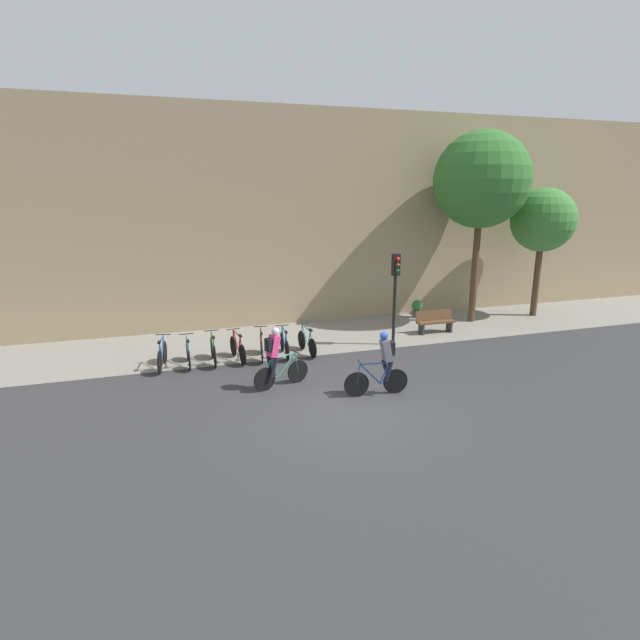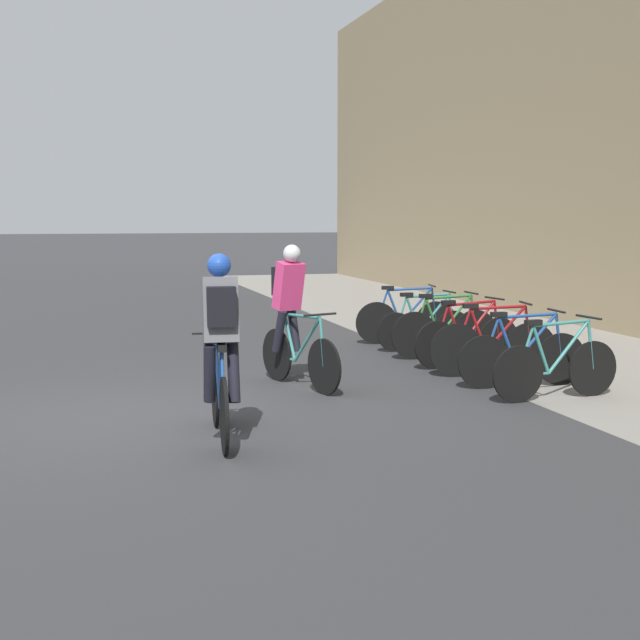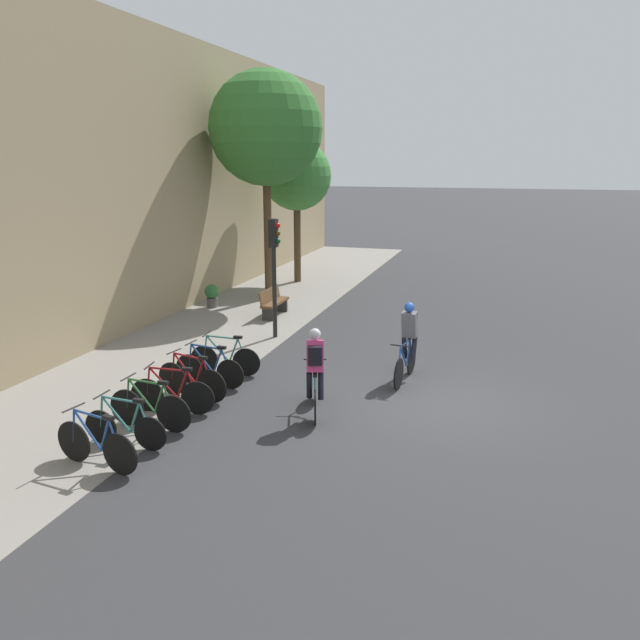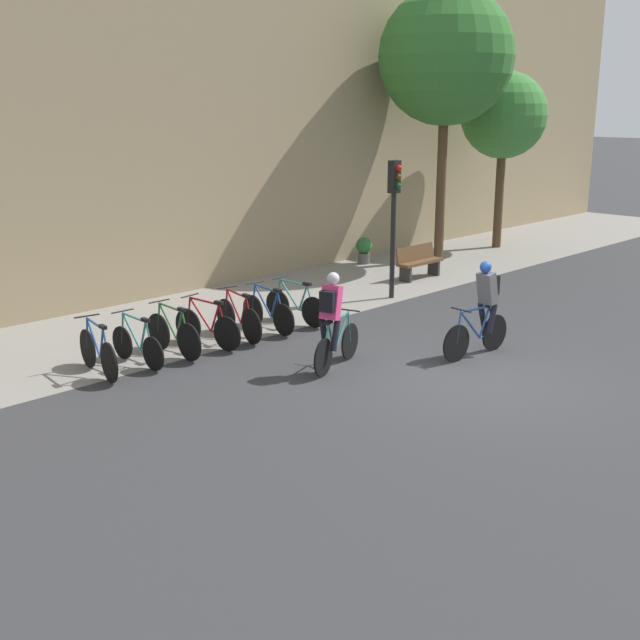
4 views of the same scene
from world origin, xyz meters
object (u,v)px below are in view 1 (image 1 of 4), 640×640
at_px(parked_bike_2, 213,350).
at_px(parked_bike_3, 238,349).
at_px(cyclist_pink, 276,356).
at_px(potted_plant, 417,308).
at_px(bench, 435,321).
at_px(parked_bike_4, 261,346).
at_px(parked_bike_0, 162,355).
at_px(traffic_light_pole, 395,282).
at_px(parked_bike_5, 285,344).
at_px(parked_bike_6, 307,342).
at_px(parked_bike_1, 188,354).
at_px(cyclist_grey, 383,362).

height_order(parked_bike_2, parked_bike_3, parked_bike_2).
distance_m(cyclist_pink, potted_plant, 9.93).
bearing_deg(bench, parked_bike_4, -172.25).
bearing_deg(potted_plant, parked_bike_2, -159.78).
height_order(parked_bike_0, bench, parked_bike_0).
xyz_separation_m(parked_bike_2, parked_bike_3, (0.80, -0.00, -0.01)).
xyz_separation_m(traffic_light_pole, bench, (2.27, 0.95, -1.84)).
bearing_deg(traffic_light_pole, parked_bike_2, -179.80).
bearing_deg(parked_bike_0, parked_bike_2, 0.01).
distance_m(parked_bike_4, parked_bike_5, 0.80).
relative_size(parked_bike_6, traffic_light_pole, 0.51).
relative_size(cyclist_pink, parked_bike_6, 1.05).
xyz_separation_m(parked_bike_4, parked_bike_6, (1.59, -0.00, -0.02)).
relative_size(parked_bike_4, bench, 1.10).
distance_m(parked_bike_2, potted_plant, 9.86).
bearing_deg(bench, parked_bike_0, -174.62).
relative_size(parked_bike_5, parked_bike_6, 1.01).
bearing_deg(parked_bike_6, parked_bike_4, 179.96).
distance_m(parked_bike_0, parked_bike_5, 3.97).
xyz_separation_m(parked_bike_1, parked_bike_2, (0.79, 0.00, 0.03)).
relative_size(parked_bike_1, parked_bike_2, 0.94).
bearing_deg(bench, cyclist_grey, -132.21).
xyz_separation_m(parked_bike_3, parked_bike_5, (1.59, -0.00, -0.00)).
distance_m(parked_bike_4, bench, 7.21).
bearing_deg(parked_bike_2, traffic_light_pole, 0.20).
bearing_deg(bench, parked_bike_1, -174.16).
distance_m(cyclist_pink, bench, 8.18).
bearing_deg(bench, parked_bike_3, -173.01).
relative_size(parked_bike_0, parked_bike_4, 0.99).
relative_size(parked_bike_4, parked_bike_6, 1.01).
relative_size(parked_bike_6, bench, 1.09).
relative_size(parked_bike_0, parked_bike_5, 1.00).
bearing_deg(traffic_light_pole, parked_bike_6, -179.58).
relative_size(parked_bike_2, parked_bike_5, 1.00).
xyz_separation_m(parked_bike_0, parked_bike_4, (3.18, 0.00, 0.00)).
bearing_deg(parked_bike_0, parked_bike_1, -0.08).
bearing_deg(parked_bike_0, potted_plant, 17.45).
height_order(parked_bike_5, traffic_light_pole, traffic_light_pole).
height_order(parked_bike_0, parked_bike_3, parked_bike_0).
xyz_separation_m(parked_bike_4, bench, (7.14, 0.97, 0.05)).
relative_size(parked_bike_0, bench, 1.09).
bearing_deg(cyclist_pink, potted_plant, 38.30).
bearing_deg(parked_bike_0, parked_bike_3, -0.02).
bearing_deg(parked_bike_3, parked_bike_0, 179.98).
height_order(cyclist_pink, bench, cyclist_pink).
height_order(cyclist_pink, parked_bike_1, cyclist_pink).
bearing_deg(parked_bike_5, parked_bike_2, 179.97).
relative_size(cyclist_pink, parked_bike_4, 1.04).
relative_size(parked_bike_2, bench, 1.10).
relative_size(cyclist_pink, bench, 1.14).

